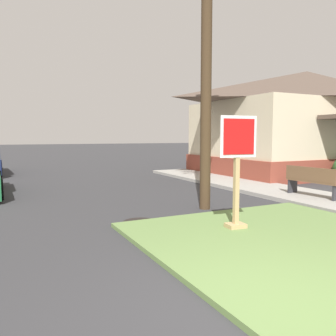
{
  "coord_description": "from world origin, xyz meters",
  "views": [
    {
      "loc": [
        -2.44,
        -2.46,
        1.85
      ],
      "look_at": [
        1.2,
        4.84,
        1.09
      ],
      "focal_mm": 36.82,
      "sensor_mm": 36.0,
      "label": 1
    }
  ],
  "objects_px": {
    "manhole_cover": "(139,222)",
    "utility_pole": "(207,9)",
    "stop_sign": "(237,173)",
    "street_bench": "(312,180)"
  },
  "relations": [
    {
      "from": "manhole_cover",
      "to": "street_bench",
      "type": "height_order",
      "value": "street_bench"
    },
    {
      "from": "stop_sign",
      "to": "utility_pole",
      "type": "relative_size",
      "value": 0.23
    },
    {
      "from": "stop_sign",
      "to": "manhole_cover",
      "type": "height_order",
      "value": "stop_sign"
    },
    {
      "from": "manhole_cover",
      "to": "street_bench",
      "type": "xyz_separation_m",
      "value": [
        5.35,
        0.1,
        0.58
      ]
    },
    {
      "from": "stop_sign",
      "to": "street_bench",
      "type": "relative_size",
      "value": 1.28
    },
    {
      "from": "stop_sign",
      "to": "utility_pole",
      "type": "xyz_separation_m",
      "value": [
        0.61,
        2.07,
        3.77
      ]
    },
    {
      "from": "manhole_cover",
      "to": "utility_pole",
      "type": "height_order",
      "value": "utility_pole"
    },
    {
      "from": "stop_sign",
      "to": "street_bench",
      "type": "distance_m",
      "value": 4.33
    },
    {
      "from": "stop_sign",
      "to": "manhole_cover",
      "type": "bearing_deg",
      "value": 131.92
    },
    {
      "from": "stop_sign",
      "to": "manhole_cover",
      "type": "distance_m",
      "value": 2.38
    }
  ]
}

